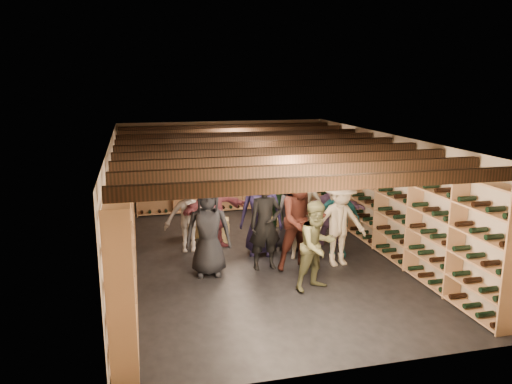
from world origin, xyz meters
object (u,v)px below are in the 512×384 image
at_px(person_4, 338,219).
at_px(person_9, 188,216).
at_px(crate_stack_right, 218,230).
at_px(person_11, 331,210).
at_px(person_5, 213,210).
at_px(crate_stack_left, 199,222).
at_px(person_1, 265,225).
at_px(person_0, 208,230).
at_px(person_2, 317,246).
at_px(person_3, 340,223).
at_px(person_8, 302,220).
at_px(person_12, 291,213).
at_px(crate_loose, 270,222).
at_px(person_6, 261,212).
at_px(person_7, 303,214).
at_px(person_10, 279,201).

height_order(person_4, person_9, person_9).
relative_size(crate_stack_right, person_11, 0.37).
bearing_deg(person_5, crate_stack_right, 48.37).
bearing_deg(crate_stack_left, person_1, -66.81).
distance_m(person_0, person_5, 1.48).
height_order(person_2, person_5, person_5).
distance_m(person_3, person_8, 0.79).
height_order(person_4, person_12, person_12).
bearing_deg(person_0, person_9, 107.22).
xyz_separation_m(crate_loose, person_4, (0.76, -2.34, 0.67)).
xyz_separation_m(person_4, person_8, (-0.96, -0.57, 0.20)).
bearing_deg(person_9, person_2, -46.97).
xyz_separation_m(crate_stack_right, person_1, (0.60, -1.79, 0.60)).
height_order(person_6, person_9, person_6).
bearing_deg(crate_stack_left, person_0, -92.85).
bearing_deg(crate_stack_left, crate_stack_right, -51.24).
bearing_deg(person_8, person_9, 138.97).
relative_size(person_7, person_12, 1.14).
xyz_separation_m(person_0, person_2, (1.67, -1.08, -0.07)).
relative_size(person_9, person_12, 0.96).
bearing_deg(crate_stack_left, person_3, -45.25).
bearing_deg(person_1, person_0, -179.88).
height_order(person_2, person_11, person_2).
bearing_deg(person_10, crate_stack_right, -171.44).
bearing_deg(crate_stack_right, person_4, -33.06).
bearing_deg(crate_stack_left, person_4, -36.29).
distance_m(crate_stack_left, person_5, 1.00).
distance_m(person_0, person_1, 1.08).
xyz_separation_m(person_2, person_3, (0.82, 0.97, 0.07)).
bearing_deg(crate_stack_right, person_6, -53.68).
relative_size(crate_stack_left, person_1, 0.40).
height_order(crate_stack_right, person_12, person_12).
relative_size(person_5, person_6, 0.94).
bearing_deg(person_7, crate_stack_left, 154.65).
xyz_separation_m(crate_stack_left, person_2, (1.56, -3.36, 0.43)).
bearing_deg(person_7, person_1, -137.46).
height_order(person_2, person_7, person_7).
bearing_deg(person_0, crate_stack_right, 83.53).
relative_size(person_1, person_6, 0.97).
height_order(crate_loose, person_6, person_6).
relative_size(person_10, person_12, 1.02).
height_order(person_0, person_11, person_0).
relative_size(crate_stack_left, person_4, 0.45).
xyz_separation_m(crate_loose, person_0, (-1.91, -2.75, 0.75)).
height_order(crate_loose, person_1, person_1).
xyz_separation_m(person_5, person_12, (1.55, -0.50, -0.03)).
bearing_deg(person_1, crate_stack_right, 106.15).
xyz_separation_m(person_0, person_12, (1.87, 0.94, -0.04)).
height_order(crate_loose, person_8, person_8).
relative_size(person_6, person_9, 1.15).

